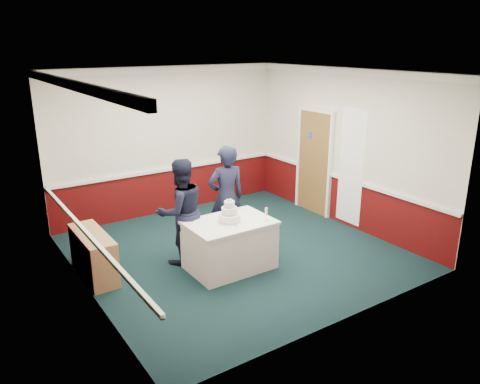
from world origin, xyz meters
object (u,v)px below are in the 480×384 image
wedding_cake (229,215)px  sideboard (94,255)px  cake_knife (235,226)px  person_man (181,212)px  cake_table (230,244)px  person_woman (226,198)px  champagne_flute (266,212)px

wedding_cake → sideboard: bearing=153.7°
cake_knife → person_man: 0.96m
cake_table → person_woman: size_ratio=0.73×
wedding_cake → champagne_flute: 0.57m
sideboard → cake_knife: 2.20m
cake_knife → person_man: person_man is taller
cake_table → wedding_cake: size_ratio=3.63×
cake_table → person_man: size_ratio=0.76×
cake_table → champagne_flute: 0.78m
sideboard → person_woman: (2.26, -0.21, 0.56)m
wedding_cake → champagne_flute: bearing=-29.2°
person_man → person_woman: size_ratio=0.95×
champagne_flute → person_woman: bearing=96.4°
cake_table → cake_knife: size_ratio=6.00×
person_man → person_woman: person_woman is taller
sideboard → wedding_cake: 2.15m
wedding_cake → cake_knife: bearing=-98.5°
person_man → cake_knife: bearing=120.4°
sideboard → person_woman: 2.33m
sideboard → champagne_flute: size_ratio=5.85×
wedding_cake → champagne_flute: (0.50, -0.28, 0.03)m
champagne_flute → person_man: 1.37m
person_man → person_woman: bearing=-174.9°
champagne_flute → person_man: (-1.02, 0.91, -0.06)m
person_man → person_woman: (0.91, 0.08, 0.04)m
sideboard → cake_knife: cake_knife is taller
sideboard → person_woman: person_woman is taller
person_woman → cake_knife: bearing=73.5°
person_woman → wedding_cake: bearing=69.5°
sideboard → person_man: person_man is taller
cake_knife → person_woman: 1.01m
wedding_cake → person_woman: bearing=61.3°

